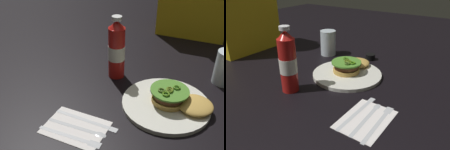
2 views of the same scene
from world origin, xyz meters
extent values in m
plane|color=black|center=(0.00, 0.00, 0.00)|extent=(3.00, 3.00, 0.00)
cylinder|color=silver|center=(-0.01, -0.04, 0.01)|extent=(0.28, 0.28, 0.01)
cylinder|color=gold|center=(0.00, -0.04, 0.02)|extent=(0.11, 0.11, 0.02)
cylinder|color=#512D19|center=(0.00, -0.04, 0.04)|extent=(0.10, 0.10, 0.02)
cylinder|color=red|center=(0.00, -0.04, 0.05)|extent=(0.09, 0.09, 0.01)
cylinder|color=#4B8429|center=(0.00, -0.04, 0.06)|extent=(0.12, 0.12, 0.01)
torus|color=#547517|center=(0.00, -0.05, 0.06)|extent=(0.02, 0.02, 0.01)
torus|color=#4A6620|center=(-0.02, -0.05, 0.06)|extent=(0.02, 0.02, 0.01)
torus|color=#546619|center=(0.00, -0.04, 0.06)|extent=(0.02, 0.02, 0.01)
torus|color=#477812|center=(-0.01, -0.07, 0.06)|extent=(0.02, 0.02, 0.01)
torus|color=#447819|center=(0.02, -0.02, 0.06)|extent=(0.02, 0.02, 0.01)
ellipsoid|color=gold|center=(0.08, -0.04, 0.03)|extent=(0.11, 0.11, 0.03)
cylinder|color=red|center=(-0.22, 0.07, 0.10)|extent=(0.06, 0.06, 0.19)
cone|color=red|center=(-0.22, 0.07, 0.21)|extent=(0.05, 0.05, 0.03)
cylinder|color=white|center=(-0.22, 0.07, 0.23)|extent=(0.03, 0.03, 0.01)
cylinder|color=white|center=(-0.22, 0.07, 0.10)|extent=(0.06, 0.06, 0.05)
cube|color=white|center=(-0.22, -0.25, 0.00)|extent=(0.18, 0.13, 0.00)
cube|color=silver|center=(-0.23, -0.28, 0.00)|extent=(0.19, 0.01, 0.00)
cube|color=silver|center=(-0.14, -0.28, 0.00)|extent=(0.04, 0.02, 0.00)
cube|color=silver|center=(-0.22, -0.25, 0.00)|extent=(0.18, 0.01, 0.00)
ellipsoid|color=silver|center=(-0.15, -0.24, 0.00)|extent=(0.04, 0.03, 0.00)
cube|color=silver|center=(-0.22, -0.21, 0.00)|extent=(0.18, 0.02, 0.00)
cube|color=silver|center=(-0.15, -0.21, 0.00)|extent=(0.08, 0.02, 0.00)
cube|color=gold|center=(-0.03, 0.58, 0.16)|extent=(0.33, 0.16, 0.33)
camera|label=1|loc=(0.09, -0.73, 0.54)|focal=42.38mm
camera|label=2|loc=(-0.70, -0.47, 0.40)|focal=35.03mm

